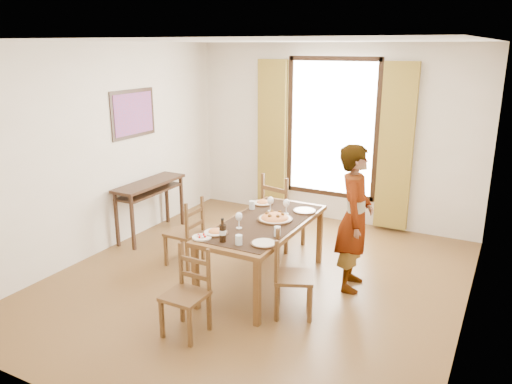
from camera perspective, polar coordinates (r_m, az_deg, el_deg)
The scene contains 22 objects.
ground at distance 5.95m, azimuth 0.02°, elevation -10.11°, with size 5.00×5.00×0.00m, color #4F3818.
room_shell at distance 5.55m, azimuth 0.60°, elevation 4.84°, with size 4.60×5.10×2.74m.
console_table at distance 7.24m, azimuth -12.06°, elevation 0.25°, with size 0.38×1.20×0.80m.
dining_table at distance 5.62m, azimuth 0.89°, elevation -4.08°, with size 0.84×1.80×0.76m.
chair_west at distance 6.28m, azimuth -8.01°, elevation -4.77°, with size 0.39×0.39×0.87m.
chair_north at distance 6.74m, azimuth 2.97°, elevation -2.42°, with size 0.54×0.54×1.04m.
chair_south at distance 4.85m, azimuth -7.90°, elevation -11.60°, with size 0.38×0.38×0.84m.
chair_east at distance 5.12m, azimuth 3.99°, elevation -9.74°, with size 0.50×0.50×0.87m.
man at distance 5.61m, azimuth 11.20°, elevation -2.95°, with size 0.50×0.66×1.65m, color gray.
plate_sw at distance 5.27m, azimuth -4.68°, elevation -4.47°, with size 0.27×0.27×0.05m, color silver, non-canonical shape.
plate_se at distance 4.98m, azimuth 0.91°, elevation -5.71°, with size 0.27×0.27×0.05m, color silver, non-canonical shape.
plate_nw at distance 6.21m, azimuth 0.77°, elevation -1.12°, with size 0.27×0.27×0.05m, color silver, non-canonical shape.
plate_ne at distance 5.96m, azimuth 5.58°, elevation -1.99°, with size 0.27×0.27×0.05m, color silver, non-canonical shape.
pasta_platter at distance 5.64m, azimuth 2.17°, elevation -2.75°, with size 0.40×0.40×0.10m, color red, non-canonical shape.
caprese_plate at distance 5.16m, azimuth -6.22°, elevation -5.05°, with size 0.20×0.20×0.04m, color silver, non-canonical shape.
wine_glass_a at distance 5.38m, azimuth -1.97°, elevation -3.25°, with size 0.08×0.08×0.18m, color white, non-canonical shape.
wine_glass_b at distance 5.83m, azimuth 3.48°, elevation -1.66°, with size 0.08×0.08×0.18m, color white, non-canonical shape.
wine_glass_c at distance 5.92m, azimuth 1.66°, elevation -1.36°, with size 0.08×0.08×0.18m, color white, non-canonical shape.
tumbler_a at distance 5.19m, azimuth 2.45°, elevation -4.50°, with size 0.07×0.07×0.10m, color silver.
tumbler_b at distance 6.01m, azimuth -0.47°, elevation -1.49°, with size 0.07×0.07×0.10m, color silver.
tumbler_c at distance 4.96m, azimuth -1.98°, elevation -5.49°, with size 0.07×0.07×0.10m, color silver.
wine_bottle at distance 5.02m, azimuth -3.84°, elevation -4.36°, with size 0.07×0.07×0.25m, color black, non-canonical shape.
Camera 1 is at (2.48, -4.70, 2.66)m, focal length 35.00 mm.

